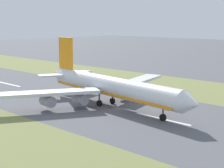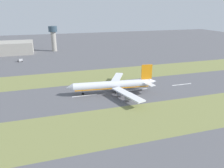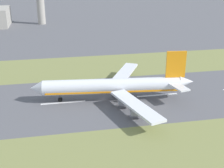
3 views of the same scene
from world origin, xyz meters
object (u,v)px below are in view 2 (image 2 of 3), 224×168
Objects in this scene: terminal_building at (3,48)px; control_tower at (53,36)px; airplane_main_jet at (115,85)px; service_truck at (20,60)px.

terminal_building is 68.09m from control_tower.
control_tower reaches higher than terminal_building.
control_tower is (180.76, 32.66, 15.51)m from airplane_main_jet.
airplane_main_jet is 145.53m from service_truck.
service_truck is (124.89, 74.57, -4.36)m from airplane_main_jet.
terminal_building is (178.53, 99.32, 1.85)m from airplane_main_jet.
airplane_main_jet reaches higher than service_truck.
airplane_main_jet is 0.88× the size of terminal_building.
airplane_main_jet is 10.89× the size of service_truck.
control_tower is (2.23, -66.66, 13.66)m from terminal_building.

